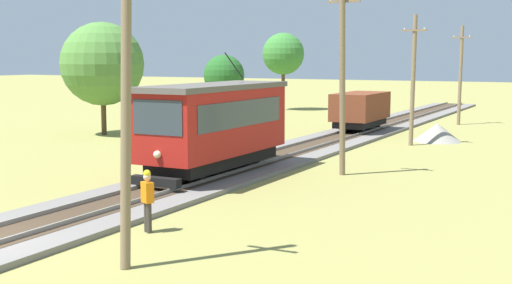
% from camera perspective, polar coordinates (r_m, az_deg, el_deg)
% --- Properties ---
extents(red_tram, '(2.60, 8.54, 4.79)m').
position_cam_1_polar(red_tram, '(28.12, -3.39, 1.49)').
color(red_tram, maroon).
rests_on(red_tram, rail_right).
extents(freight_car, '(2.40, 5.20, 2.31)m').
position_cam_1_polar(freight_car, '(44.73, 8.60, 2.66)').
color(freight_car, brown).
rests_on(freight_car, rail_right).
extents(utility_pole_foreground, '(1.40, 0.57, 7.76)m').
position_cam_1_polar(utility_pole_foreground, '(16.07, -10.68, 3.60)').
color(utility_pole_foreground, '#7A664C').
rests_on(utility_pole_foreground, ground).
extents(utility_pole_near_tram, '(1.40, 0.59, 8.10)m').
position_cam_1_polar(utility_pole_near_tram, '(28.59, 7.13, 5.46)').
color(utility_pole_near_tram, '#7A664C').
rests_on(utility_pole_near_tram, ground).
extents(utility_pole_mid, '(1.40, 0.52, 7.22)m').
position_cam_1_polar(utility_pole_mid, '(39.36, 12.82, 5.11)').
color(utility_pole_mid, '#7A664C').
rests_on(utility_pole_mid, ground).
extents(utility_pole_far, '(1.40, 0.49, 7.15)m').
position_cam_1_polar(utility_pole_far, '(52.31, 16.50, 5.39)').
color(utility_pole_far, '#7A664C').
rests_on(utility_pole_far, ground).
extents(gravel_pile, '(2.78, 2.78, 1.07)m').
position_cam_1_polar(gravel_pile, '(41.58, 14.69, 0.77)').
color(gravel_pile, gray).
rests_on(gravel_pile, ground).
extents(track_worker, '(0.45, 0.40, 1.78)m').
position_cam_1_polar(track_worker, '(19.61, -8.93, -4.58)').
color(track_worker, '#38332D').
rests_on(track_worker, ground).
extents(tree_left_near, '(5.23, 5.23, 7.08)m').
position_cam_1_polar(tree_left_near, '(44.62, -12.55, 6.30)').
color(tree_left_near, '#4C3823').
rests_on(tree_left_near, ground).
extents(tree_right_near, '(3.87, 3.87, 7.12)m').
position_cam_1_polar(tree_right_near, '(64.25, 2.27, 7.26)').
color(tree_right_near, '#4C3823').
rests_on(tree_right_near, ground).
extents(tree_left_far, '(3.25, 3.25, 5.09)m').
position_cam_1_polar(tree_left_far, '(55.31, -2.66, 5.51)').
color(tree_left_far, '#4C3823').
rests_on(tree_left_far, ground).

